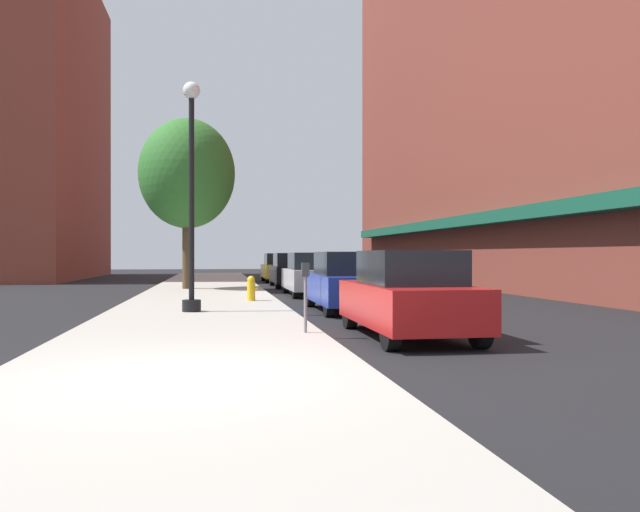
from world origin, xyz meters
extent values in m
plane|color=black|center=(4.00, 18.00, 0.00)|extent=(90.00, 90.00, 0.00)
cube|color=#A8A399|center=(0.00, 19.00, 0.06)|extent=(4.80, 50.00, 0.12)
cube|color=#144C38|center=(11.65, 22.00, 3.10)|extent=(0.90, 34.00, 0.50)
cube|color=brown|center=(-11.00, 37.00, 10.32)|extent=(6.00, 18.00, 20.64)
cylinder|color=black|center=(-0.22, 8.94, 0.27)|extent=(0.48, 0.48, 0.30)
cylinder|color=black|center=(-0.22, 8.94, 3.02)|extent=(0.14, 0.14, 5.20)
sphere|color=silver|center=(-0.22, 8.94, 5.80)|extent=(0.44, 0.44, 0.44)
cylinder|color=gold|center=(1.50, 12.56, 0.43)|extent=(0.26, 0.26, 0.62)
sphere|color=gold|center=(1.50, 12.56, 0.79)|extent=(0.24, 0.24, 0.24)
cylinder|color=gold|center=(1.64, 12.56, 0.52)|extent=(0.12, 0.10, 0.10)
cylinder|color=slate|center=(2.05, 4.10, 0.65)|extent=(0.06, 0.06, 1.05)
cube|color=#33383D|center=(2.05, 4.10, 1.30)|extent=(0.14, 0.09, 0.26)
cylinder|color=#4C3823|center=(-0.82, 20.20, 1.83)|extent=(0.40, 0.40, 3.42)
ellipsoid|color=#2D6B28|center=(-0.82, 20.20, 5.07)|extent=(4.10, 4.10, 4.71)
cylinder|color=black|center=(3.22, 5.60, 0.32)|extent=(0.22, 0.64, 0.64)
cylinder|color=black|center=(4.78, 5.60, 0.32)|extent=(0.22, 0.64, 0.64)
cylinder|color=black|center=(3.22, 2.40, 0.32)|extent=(0.22, 0.64, 0.64)
cylinder|color=black|center=(4.78, 2.40, 0.32)|extent=(0.22, 0.64, 0.64)
cube|color=red|center=(4.00, 4.00, 0.64)|extent=(1.80, 4.30, 0.76)
cube|color=black|center=(4.00, 3.85, 1.34)|extent=(1.56, 2.20, 0.64)
cylinder|color=black|center=(3.22, 11.29, 0.32)|extent=(0.22, 0.64, 0.64)
cylinder|color=black|center=(4.78, 11.29, 0.32)|extent=(0.22, 0.64, 0.64)
cylinder|color=black|center=(3.22, 8.09, 0.32)|extent=(0.22, 0.64, 0.64)
cylinder|color=black|center=(4.78, 8.09, 0.32)|extent=(0.22, 0.64, 0.64)
cube|color=#1E389E|center=(4.00, 9.69, 0.64)|extent=(1.80, 4.30, 0.76)
cube|color=black|center=(4.00, 9.54, 1.34)|extent=(1.56, 2.20, 0.64)
cylinder|color=black|center=(3.22, 18.10, 0.32)|extent=(0.22, 0.64, 0.64)
cylinder|color=black|center=(4.78, 18.10, 0.32)|extent=(0.22, 0.64, 0.64)
cylinder|color=black|center=(3.22, 14.90, 0.32)|extent=(0.22, 0.64, 0.64)
cylinder|color=black|center=(4.78, 14.90, 0.32)|extent=(0.22, 0.64, 0.64)
cube|color=#B2B2BA|center=(4.00, 16.50, 0.64)|extent=(1.80, 4.30, 0.76)
cube|color=black|center=(4.00, 16.35, 1.34)|extent=(1.56, 2.20, 0.64)
cylinder|color=black|center=(3.22, 24.57, 0.32)|extent=(0.22, 0.64, 0.64)
cylinder|color=black|center=(4.78, 24.57, 0.32)|extent=(0.22, 0.64, 0.64)
cylinder|color=black|center=(3.22, 21.37, 0.32)|extent=(0.22, 0.64, 0.64)
cylinder|color=black|center=(4.78, 21.37, 0.32)|extent=(0.22, 0.64, 0.64)
cube|color=black|center=(4.00, 22.97, 0.64)|extent=(1.80, 4.30, 0.76)
cube|color=black|center=(4.00, 22.82, 1.34)|extent=(1.56, 2.20, 0.64)
cylinder|color=black|center=(3.22, 30.54, 0.32)|extent=(0.22, 0.64, 0.64)
cylinder|color=black|center=(4.78, 30.54, 0.32)|extent=(0.22, 0.64, 0.64)
cylinder|color=black|center=(3.22, 27.34, 0.32)|extent=(0.22, 0.64, 0.64)
cylinder|color=black|center=(4.78, 27.34, 0.32)|extent=(0.22, 0.64, 0.64)
cube|color=gold|center=(4.00, 28.94, 0.64)|extent=(1.80, 4.30, 0.76)
cube|color=black|center=(4.00, 28.79, 1.34)|extent=(1.56, 2.20, 0.64)
camera|label=1|loc=(0.39, -7.70, 1.58)|focal=35.73mm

